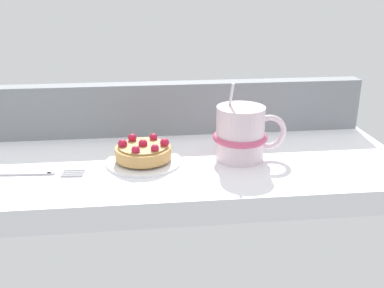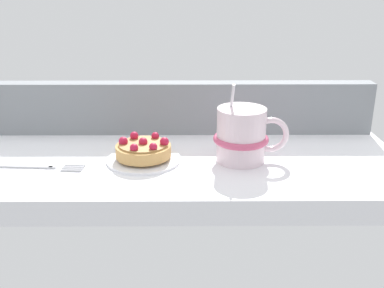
% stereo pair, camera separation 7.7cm
% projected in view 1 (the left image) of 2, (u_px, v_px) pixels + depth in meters
% --- Properties ---
extents(ground_plane, '(0.83, 0.32, 0.04)m').
position_uv_depth(ground_plane, '(165.00, 170.00, 0.79)').
color(ground_plane, white).
extents(window_rail_back, '(0.82, 0.04, 0.10)m').
position_uv_depth(window_rail_back, '(160.00, 109.00, 0.90)').
color(window_rail_back, gray).
rests_on(window_rail_back, ground_plane).
extents(dessert_plate, '(0.13, 0.13, 0.01)m').
position_uv_depth(dessert_plate, '(144.00, 160.00, 0.77)').
color(dessert_plate, white).
rests_on(dessert_plate, ground_plane).
extents(raspberry_tart, '(0.09, 0.09, 0.04)m').
position_uv_depth(raspberry_tart, '(143.00, 151.00, 0.76)').
color(raspberry_tart, tan).
rests_on(raspberry_tart, dessert_plate).
extents(coffee_mug, '(0.13, 0.09, 0.13)m').
position_uv_depth(coffee_mug, '(242.00, 134.00, 0.77)').
color(coffee_mug, silver).
rests_on(coffee_mug, ground_plane).
extents(dessert_fork, '(0.17, 0.03, 0.01)m').
position_uv_depth(dessert_fork, '(31.00, 173.00, 0.72)').
color(dessert_fork, '#B7B7BC').
rests_on(dessert_fork, ground_plane).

